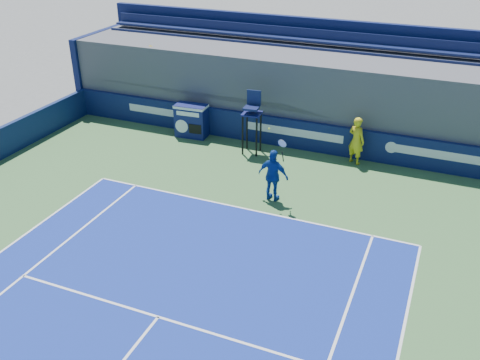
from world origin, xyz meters
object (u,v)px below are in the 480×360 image
at_px(ball_person, 356,140).
at_px(match_clock, 191,120).
at_px(umpire_chair, 252,116).
at_px(tennis_player, 273,175).

distance_m(ball_person, match_clock, 6.87).
relative_size(umpire_chair, tennis_player, 0.96).
xyz_separation_m(match_clock, umpire_chair, (2.92, -0.53, 0.79)).
relative_size(match_clock, umpire_chair, 0.56).
bearing_deg(match_clock, tennis_player, -37.48).
bearing_deg(umpire_chair, ball_person, 8.35).
bearing_deg(tennis_player, ball_person, 63.49).
xyz_separation_m(match_clock, tennis_player, (4.95, -3.79, 0.17)).
bearing_deg(ball_person, umpire_chair, 33.24).
height_order(umpire_chair, tennis_player, tennis_player).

